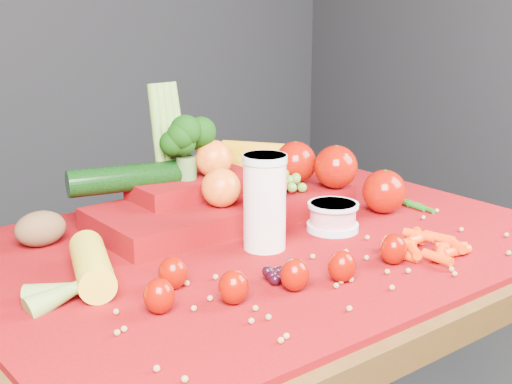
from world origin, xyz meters
TOP-DOWN VIEW (x-y plane):
  - table at (0.00, 0.00)m, footprint 1.10×0.80m
  - red_cloth at (0.00, 0.00)m, footprint 1.05×0.75m
  - milk_glass at (-0.02, -0.03)m, footprint 0.08×0.08m
  - yogurt_bowl at (0.14, -0.03)m, footprint 0.10×0.10m
  - strawberry_scatter at (-0.13, -0.17)m, footprint 0.44×0.18m
  - dark_grape_cluster at (-0.09, -0.16)m, footprint 0.06×0.05m
  - soybean_scatter at (0.00, -0.20)m, footprint 0.84×0.24m
  - corn_ear at (-0.36, -0.01)m, footprint 0.23×0.26m
  - potato at (-0.32, 0.23)m, footprint 0.09×0.07m
  - baby_carrot_pile at (0.18, -0.23)m, footprint 0.17×0.18m
  - green_bean_pile at (0.37, -0.01)m, footprint 0.14×0.12m
  - produce_mound at (0.05, 0.15)m, footprint 0.60×0.37m

SIDE VIEW (x-z plane):
  - table at x=0.00m, z-range 0.28..1.03m
  - red_cloth at x=0.00m, z-range 0.75..0.76m
  - soybean_scatter at x=0.00m, z-range 0.76..0.77m
  - green_bean_pile at x=0.37m, z-range 0.76..0.77m
  - dark_grape_cluster at x=-0.09m, z-range 0.76..0.79m
  - baby_carrot_pile at x=0.18m, z-range 0.76..0.79m
  - corn_ear at x=-0.36m, z-range 0.76..0.81m
  - strawberry_scatter at x=-0.13m, z-range 0.76..0.82m
  - yogurt_bowl at x=0.14m, z-range 0.76..0.82m
  - potato at x=-0.32m, z-range 0.76..0.82m
  - produce_mound at x=0.05m, z-range 0.69..0.96m
  - milk_glass at x=-0.02m, z-range 0.77..0.94m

